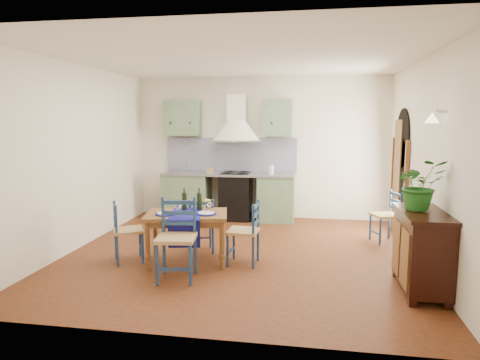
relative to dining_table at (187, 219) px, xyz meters
name	(u,v)px	position (x,y,z in m)	size (l,w,h in m)	color
floor	(240,254)	(0.65, 0.51, -0.62)	(5.00, 5.00, 0.00)	#421C0E
back_wall	(236,166)	(0.19, 2.80, 0.43)	(5.00, 0.96, 2.80)	silver
right_wall	(419,164)	(3.15, 0.79, 0.72)	(0.26, 5.00, 2.80)	silver
left_wall	(79,157)	(-1.85, 0.51, 0.78)	(0.04, 5.00, 2.80)	silver
ceiling	(240,58)	(0.65, 0.51, 2.19)	(5.00, 5.00, 0.01)	white
dining_table	(187,219)	(0.00, 0.00, 0.00)	(1.21, 0.95, 1.01)	brown
chair_near	(177,238)	(0.05, -0.60, -0.10)	(0.52, 0.52, 1.00)	navy
chair_far	(201,224)	(0.06, 0.49, -0.19)	(0.49, 0.49, 0.82)	navy
chair_left	(126,231)	(-0.84, -0.09, -0.18)	(0.53, 0.53, 0.84)	navy
chair_right	(245,232)	(0.79, 0.08, -0.17)	(0.43, 0.43, 0.87)	navy
chair_spare	(387,216)	(2.88, 1.52, -0.19)	(0.49, 0.49, 0.83)	navy
sideboard	(421,248)	(2.91, -0.53, -0.11)	(0.50, 1.05, 0.94)	black
potted_plant	(420,185)	(2.87, -0.46, 0.61)	(0.53, 0.46, 0.59)	#1B5A1B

